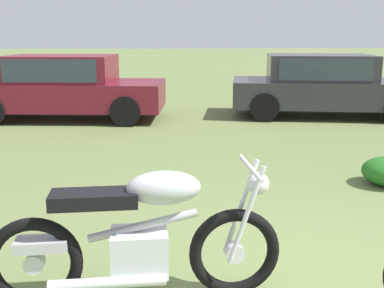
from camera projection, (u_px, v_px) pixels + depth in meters
The scene contains 3 objects.
motorcycle_silver at pixel (140, 238), 3.34m from camera, with size 2.10×0.64×1.02m.
car_burgundy at pixel (65, 84), 10.59m from camera, with size 4.42×2.27×1.43m.
car_charcoal at pixel (322, 82), 10.95m from camera, with size 4.52×2.56×1.43m.
Camera 1 is at (-1.20, -2.91, 1.90)m, focal length 44.08 mm.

